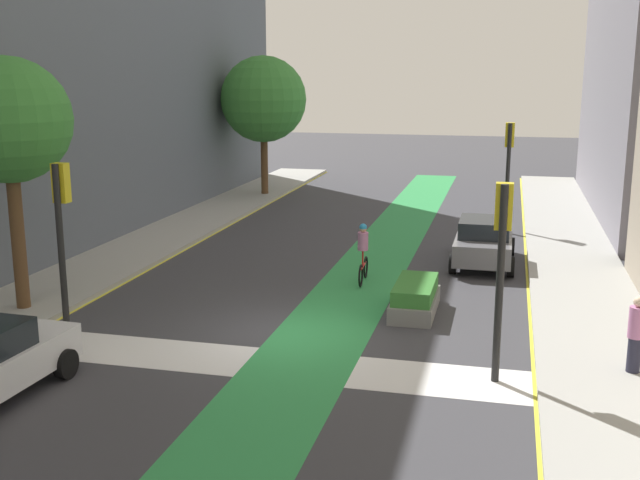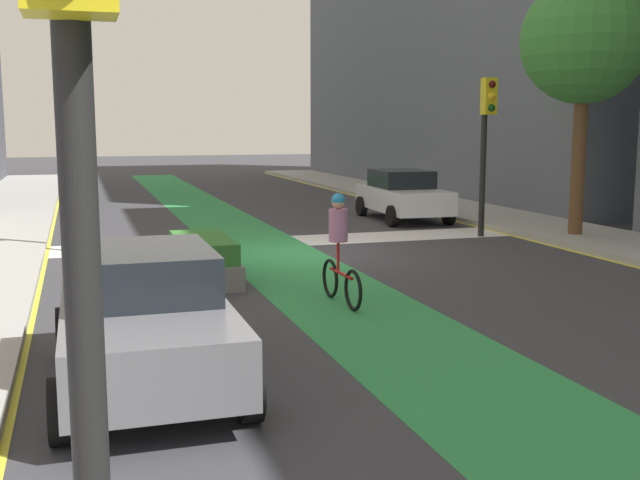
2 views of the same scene
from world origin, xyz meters
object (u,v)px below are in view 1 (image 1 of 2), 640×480
Objects in this scene: traffic_signal_near_left at (61,215)px; median_planter at (415,298)px; pedestrian_sidewalk_right_a at (636,334)px; street_tree_far at (263,99)px; cyclist_in_lane at (363,252)px; street_tree_near at (8,122)px; traffic_signal_far_right at (509,156)px; traffic_signal_near_right at (502,244)px; car_grey_right_far at (484,241)px.

median_planter is (8.11, 3.63, -2.54)m from traffic_signal_near_left.
street_tree_far is (-14.84, 20.94, 3.92)m from pedestrian_sidewalk_right_a.
traffic_signal_near_left is 8.99m from cyclist_in_lane.
street_tree_near is (-15.18, 0.93, 4.09)m from pedestrian_sidewalk_right_a.
traffic_signal_far_right is 15.14m from pedestrian_sidewalk_right_a.
pedestrian_sidewalk_right_a is (2.77, -14.75, -2.06)m from traffic_signal_far_right.
street_tree_near is at bearing 172.45° from traffic_signal_near_right.
cyclist_in_lane is (-3.48, -3.20, 0.17)m from car_grey_right_far.
median_planter is at bearing 145.74° from pedestrian_sidewalk_right_a.
cyclist_in_lane is at bearing -115.21° from traffic_signal_far_right.
traffic_signal_near_right is 0.60× the size of street_tree_far.
pedestrian_sidewalk_right_a is at bearing -79.37° from traffic_signal_far_right.
traffic_signal_near_left reaches higher than pedestrian_sidewalk_right_a.
street_tree_near is at bearing 151.02° from traffic_signal_near_left.
street_tree_near reaches higher than traffic_signal_near_right.
traffic_signal_far_right is at bearing 64.79° from cyclist_in_lane.
traffic_signal_far_right is at bearing 48.07° from street_tree_near.
street_tree_near is 20.01m from street_tree_far.
traffic_signal_near_left is at bearing -135.12° from cyclist_in_lane.
median_planter is (1.90, -2.56, -0.57)m from cyclist_in_lane.
street_tree_far reaches higher than median_planter.
car_grey_right_far is at bearing -96.66° from traffic_signal_far_right.
traffic_signal_near_right is at bearing -2.75° from traffic_signal_near_left.
cyclist_in_lane is (-4.09, 6.68, -1.94)m from traffic_signal_near_right.
street_tree_near is at bearing -90.98° from street_tree_far.
street_tree_far is (-12.03, 21.65, 1.99)m from traffic_signal_near_right.
traffic_signal_near_left is 2.26× the size of cyclist_in_lane.
cyclist_in_lane is at bearing 121.48° from traffic_signal_near_right.
traffic_signal_far_right is at bearing 100.63° from pedestrian_sidewalk_right_a.
traffic_signal_far_right is 0.66× the size of street_tree_near.
street_tree_far is at bearing 119.06° from traffic_signal_near_right.
pedestrian_sidewalk_right_a is at bearing -40.85° from cyclist_in_lane.
traffic_signal_far_right is 0.63× the size of street_tree_far.
street_tree_far is 2.68× the size of median_planter.
pedestrian_sidewalk_right_a is at bearing 0.96° from traffic_signal_near_left.
traffic_signal_far_right reaches higher than median_planter.
pedestrian_sidewalk_right_a is at bearing -69.54° from car_grey_right_far.
car_grey_right_far is at bearing 74.62° from median_planter.
traffic_signal_near_left is 3.18m from street_tree_near.
median_planter is at bearing -105.38° from car_grey_right_far.
traffic_signal_far_right is 6.05m from car_grey_right_far.
car_grey_right_far is 9.78m from pedestrian_sidewalk_right_a.
traffic_signal_near_left is 18.19m from traffic_signal_far_right.
street_tree_near is 2.55× the size of median_planter.
pedestrian_sidewalk_right_a reaches higher than car_grey_right_far.
street_tree_near reaches higher than traffic_signal_far_right.
traffic_signal_far_right is at bearing 89.85° from traffic_signal_near_right.
traffic_signal_far_right reaches higher than car_grey_right_far.
cyclist_in_lane reaches higher than pedestrian_sidewalk_right_a.
median_planter is at bearing 13.70° from street_tree_near.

